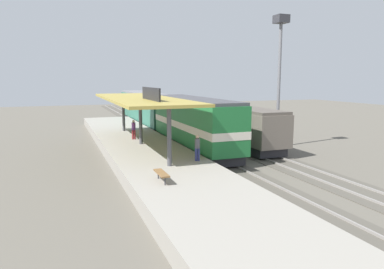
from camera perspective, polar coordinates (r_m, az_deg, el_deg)
name	(u,v)px	position (r m, az deg, el deg)	size (l,w,h in m)	color
ground_plane	(214,149)	(32.03, 3.54, -2.33)	(120.00, 120.00, 0.00)	#5B564C
track_near	(193,150)	(31.27, 0.19, -2.53)	(3.20, 110.00, 0.16)	#4E4941
track_far	(240,147)	(33.15, 7.65, -1.95)	(3.20, 110.00, 0.16)	#4E4941
platform	(141,149)	(29.90, -8.08, -2.33)	(6.00, 44.00, 0.90)	gray
station_canopy	(140,100)	(29.30, -8.22, 5.49)	(5.20, 18.00, 4.70)	#47474C
platform_bench	(162,173)	(18.80, -4.87, -6.19)	(0.44, 1.70, 0.50)	#333338
locomotive	(194,123)	(30.72, 0.31, 1.76)	(2.93, 14.43, 4.44)	#28282D
passenger_carriage_single	(146,108)	(47.90, -7.40, 4.14)	(2.90, 20.00, 4.24)	#28282D
freight_car	(240,126)	(32.90, 7.67, 1.38)	(2.80, 12.00, 3.54)	#28282D
light_mast	(280,54)	(33.38, 13.81, 12.37)	(1.10, 1.10, 11.70)	slate
person_waiting	(134,129)	(32.03, -9.26, 0.93)	(0.34, 0.34, 1.71)	maroon
person_walking	(197,146)	(23.33, 0.86, -1.91)	(0.34, 0.34, 1.71)	navy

